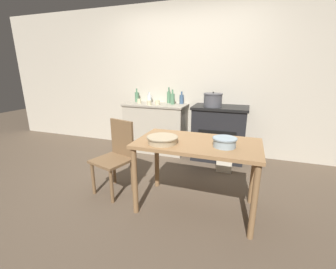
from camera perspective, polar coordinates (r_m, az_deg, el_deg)
The scene contains 18 objects.
ground_plane at distance 2.97m, azimuth -3.54°, elevation -13.31°, with size 14.00×14.00×0.00m, color brown.
wall_back at distance 4.09m, azimuth 5.06°, elevation 13.57°, with size 8.00×0.07×2.55m.
counter_cabinet at distance 4.11m, azimuth -3.10°, elevation 1.77°, with size 1.11×0.52×0.87m.
stove at distance 3.81m, azimuth 12.81°, elevation 0.41°, with size 0.87×0.57×0.89m.
work_table at distance 2.33m, azimuth 7.43°, elevation -4.31°, with size 1.24×0.69×0.76m.
chair at distance 2.80m, azimuth -13.03°, elevation -5.07°, with size 0.49×0.49×0.88m.
flour_sack at distance 3.44m, azimuth 14.21°, elevation -6.10°, with size 0.22×0.15×0.37m, color beige.
stock_pot at distance 3.64m, azimuth 11.33°, elevation 8.62°, with size 0.30×0.30×0.23m.
mixing_bowl_large at distance 2.18m, azimuth 14.19°, elevation -1.80°, with size 0.23×0.23×0.09m.
mixing_bowl_small at distance 2.22m, azimuth -1.44°, elevation -1.23°, with size 0.31×0.31×0.07m.
bottle_far_left at distance 4.11m, azimuth 0.21°, elevation 9.49°, with size 0.07×0.07×0.28m.
bottle_left at distance 3.96m, azimuth 1.16°, elevation 9.09°, with size 0.07×0.07×0.26m.
bottle_mid_left at distance 4.04m, azimuth 3.47°, elevation 8.98°, with size 0.08×0.08×0.22m.
bottle_center_left at distance 4.32m, azimuth -7.90°, elevation 9.50°, with size 0.07×0.07×0.25m.
bottle_center at distance 4.21m, azimuth -4.75°, elevation 9.12°, with size 0.08×0.08×0.19m.
cup_center_right at distance 3.93m, azimuth -2.67°, elevation 8.14°, with size 0.08×0.08×0.08m, color beige.
cup_mid_right at distance 4.13m, azimuth -7.32°, elevation 8.41°, with size 0.07×0.07×0.08m, color beige.
cup_right at distance 3.91m, azimuth -4.82°, elevation 8.04°, with size 0.08×0.08×0.08m, color beige.
Camera 1 is at (1.03, -2.37, 1.47)m, focal length 24.00 mm.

